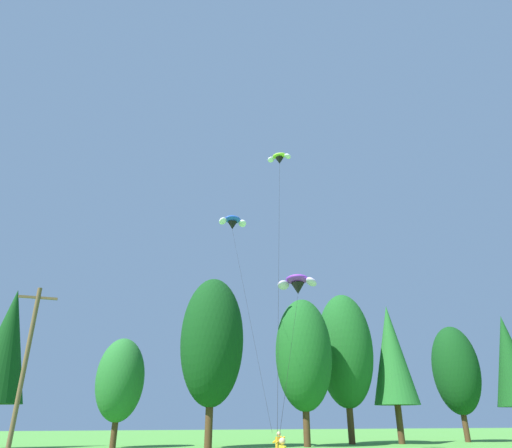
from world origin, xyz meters
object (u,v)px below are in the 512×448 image
object	(u,v)px
parafoil_kite_mid_blue_white	(233,222)
parafoil_kite_far_lime_white	(279,158)
utility_pole	(25,366)
kite_flyer_mid	(279,446)
parafoil_kite_high_purple	(297,283)

from	to	relation	value
parafoil_kite_mid_blue_white	parafoil_kite_far_lime_white	world-z (taller)	parafoil_kite_far_lime_white
parafoil_kite_mid_blue_white	parafoil_kite_far_lime_white	xyz separation A→B (m)	(1.64, -8.51, 2.54)
utility_pole	kite_flyer_mid	xyz separation A→B (m)	(13.36, -5.77, -4.11)
kite_flyer_mid	parafoil_kite_far_lime_white	xyz separation A→B (m)	(2.83, 6.06, 21.38)
kite_flyer_mid	parafoil_kite_high_purple	size ratio (longest dim) A/B	0.11
kite_flyer_mid	parafoil_kite_mid_blue_white	size ratio (longest dim) A/B	0.09
parafoil_kite_high_purple	parafoil_kite_far_lime_white	distance (m)	10.89
kite_flyer_mid	parafoil_kite_mid_blue_white	bearing A→B (deg)	85.33
parafoil_kite_high_purple	parafoil_kite_far_lime_white	size ratio (longest dim) A/B	0.70
parafoil_kite_high_purple	kite_flyer_mid	bearing A→B (deg)	-124.22
kite_flyer_mid	parafoil_kite_mid_blue_white	xyz separation A→B (m)	(1.19, 14.57, 18.85)
utility_pole	parafoil_kite_high_purple	bearing A→B (deg)	-0.05
kite_flyer_mid	parafoil_kite_far_lime_white	distance (m)	22.41
utility_pole	parafoil_kite_high_purple	xyz separation A→B (m)	(17.28, -0.01, 6.44)
parafoil_kite_mid_blue_white	parafoil_kite_high_purple	bearing A→B (deg)	-72.79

